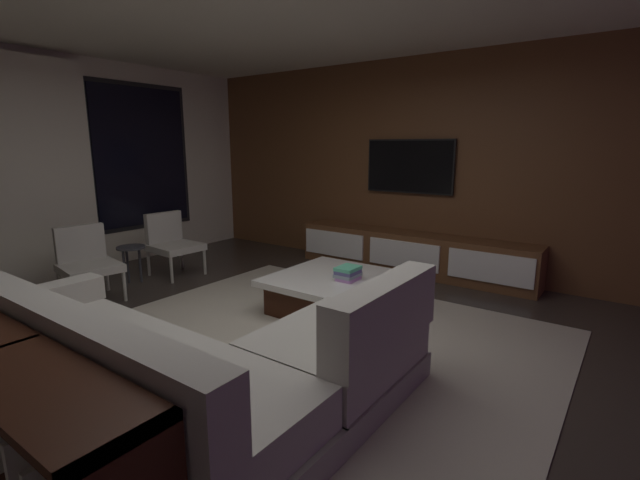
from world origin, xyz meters
TOP-DOWN VIEW (x-y plane):
  - floor at (0.00, 0.00)m, footprint 9.20×9.20m
  - back_wall_with_window at (-0.06, 3.62)m, footprint 6.60×0.30m
  - media_wall at (3.06, 0.00)m, footprint 0.12×7.80m
  - area_rug at (0.35, -0.10)m, footprint 3.20×3.80m
  - sectional_couch at (-0.88, -0.12)m, footprint 1.98×2.50m
  - coffee_table at (1.07, 0.11)m, footprint 1.16×1.16m
  - book_stack_on_coffee_table at (1.04, -0.04)m, footprint 0.24×0.19m
  - accent_chair_near_window at (0.95, 2.54)m, footprint 0.57×0.59m
  - accent_chair_by_curtain at (-0.16, 2.46)m, footprint 0.63×0.64m
  - side_stool at (0.40, 2.56)m, footprint 0.32×0.32m
  - media_console at (2.77, 0.05)m, footprint 0.46×3.10m
  - mounted_tv at (2.95, 0.25)m, footprint 0.05×1.18m
  - console_table_behind_couch at (-1.79, 0.01)m, footprint 0.40×2.10m

SIDE VIEW (x-z plane):
  - floor at x=0.00m, z-range 0.00..0.00m
  - area_rug at x=0.35m, z-range 0.00..0.01m
  - coffee_table at x=1.07m, z-range 0.01..0.37m
  - media_console at x=2.77m, z-range -0.01..0.51m
  - sectional_couch at x=-0.88m, z-range -0.12..0.70m
  - side_stool at x=0.40m, z-range 0.14..0.60m
  - console_table_behind_couch at x=-1.79m, z-range 0.05..0.79m
  - book_stack_on_coffee_table at x=1.04m, z-range 0.36..0.49m
  - accent_chair_near_window at x=0.95m, z-range 0.04..0.82m
  - accent_chair_by_curtain at x=-0.16m, z-range 0.04..0.82m
  - back_wall_with_window at x=-0.06m, z-range -0.01..2.69m
  - media_wall at x=3.06m, z-range 0.00..2.70m
  - mounted_tv at x=2.95m, z-range 1.01..1.69m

